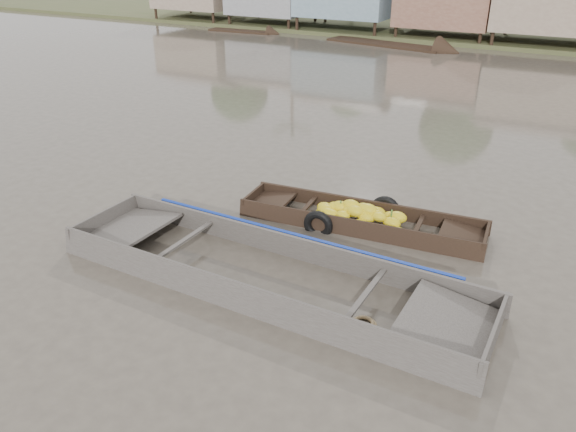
% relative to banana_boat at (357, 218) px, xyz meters
% --- Properties ---
extents(ground, '(120.00, 120.00, 0.00)m').
position_rel_banana_boat_xyz_m(ground, '(-1.16, -2.51, -0.15)').
color(ground, '#494238').
rests_on(ground, ground).
extents(banana_boat, '(5.62, 1.82, 0.76)m').
position_rel_banana_boat_xyz_m(banana_boat, '(0.00, 0.00, 0.00)').
color(banana_boat, black).
rests_on(banana_boat, ground).
extents(viewer_boat, '(8.46, 2.34, 0.68)m').
position_rel_banana_boat_xyz_m(viewer_boat, '(-0.59, -3.02, -0.07)').
color(viewer_boat, '#3C3733').
rests_on(viewer_boat, ground).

